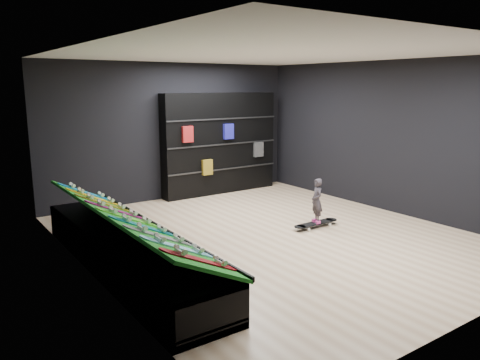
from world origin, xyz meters
TOP-DOWN VIEW (x-y plane):
  - floor at (0.00, 0.00)m, footprint 6.00×7.00m
  - ceiling at (0.00, 0.00)m, footprint 6.00×7.00m
  - wall_back at (0.00, 3.50)m, footprint 6.00×0.02m
  - wall_left at (-3.00, 0.00)m, footprint 0.02×7.00m
  - wall_right at (3.00, 0.00)m, footprint 0.02×7.00m
  - display_rack at (-2.55, 0.00)m, footprint 0.90×4.50m
  - turf_ramp at (-2.50, 0.00)m, footprint 0.92×4.50m
  - back_shelving at (1.12, 3.32)m, footprint 2.92×0.34m
  - floor_skateboard at (0.99, -0.06)m, footprint 0.98×0.22m
  - child at (0.99, -0.06)m, footprint 0.19×0.22m
  - display_board_0 at (-2.49, -1.90)m, footprint 0.93×0.22m
  - display_board_1 at (-2.49, -1.42)m, footprint 0.93×0.22m
  - display_board_2 at (-2.49, -0.95)m, footprint 0.93×0.22m
  - display_board_3 at (-2.49, -0.48)m, footprint 0.93×0.22m
  - display_board_4 at (-2.49, 0.00)m, footprint 0.93×0.22m
  - display_board_5 at (-2.49, 0.48)m, footprint 0.93×0.22m
  - display_board_6 at (-2.49, 0.95)m, footprint 0.93×0.22m
  - display_board_7 at (-2.49, 1.42)m, footprint 0.93×0.22m
  - display_board_8 at (-2.49, 1.90)m, footprint 0.93×0.22m

SIDE VIEW (x-z plane):
  - floor at x=0.00m, z-range -0.01..0.01m
  - floor_skateboard at x=0.99m, z-range 0.00..0.09m
  - display_rack at x=-2.55m, z-range 0.00..0.50m
  - child at x=0.99m, z-range 0.09..0.57m
  - turf_ramp at x=-2.50m, z-range 0.48..0.94m
  - display_board_0 at x=-2.49m, z-range 0.49..0.99m
  - display_board_1 at x=-2.49m, z-range 0.49..0.99m
  - display_board_2 at x=-2.49m, z-range 0.49..0.99m
  - display_board_3 at x=-2.49m, z-range 0.49..0.99m
  - display_board_4 at x=-2.49m, z-range 0.49..0.99m
  - display_board_5 at x=-2.49m, z-range 0.49..0.99m
  - display_board_6 at x=-2.49m, z-range 0.49..0.99m
  - display_board_7 at x=-2.49m, z-range 0.49..0.99m
  - display_board_8 at x=-2.49m, z-range 0.49..0.99m
  - back_shelving at x=1.12m, z-range 0.00..2.34m
  - wall_back at x=0.00m, z-range 0.00..3.00m
  - wall_left at x=-3.00m, z-range 0.00..3.00m
  - wall_right at x=3.00m, z-range 0.00..3.00m
  - ceiling at x=0.00m, z-range 3.00..3.00m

